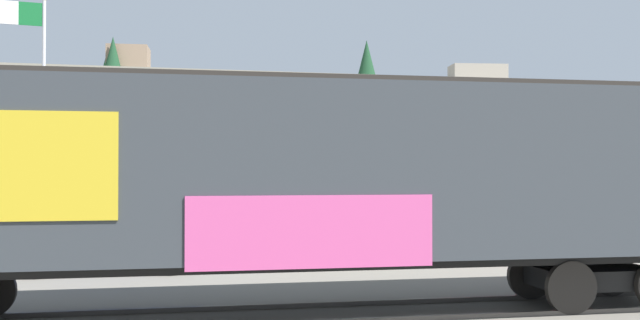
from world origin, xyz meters
TOP-DOWN VIEW (x-y plane):
  - ground_plane at (0.00, 0.00)m, footprint 260.00×260.00m
  - track at (-0.13, 0.01)m, footprint 60.01×4.35m
  - freight_car at (-0.01, -0.00)m, footprint 16.44×3.39m
  - flagpole at (-6.40, 13.54)m, footprint 1.65×0.29m
  - hillside at (0.03, 73.15)m, footprint 137.91×32.22m
  - parked_car_blue at (-3.38, 5.95)m, footprint 4.50×2.02m
  - parked_car_tan at (2.29, 6.70)m, footprint 4.18×2.23m
  - parked_car_red at (7.66, 6.65)m, footprint 4.75×2.54m

SIDE VIEW (x-z plane):
  - ground_plane at x=0.00m, z-range 0.00..0.00m
  - track at x=-0.13m, z-range 0.00..0.08m
  - parked_car_red at x=7.66m, z-range 0.00..1.55m
  - parked_car_tan at x=2.29m, z-range 0.00..1.69m
  - parked_car_blue at x=-3.38m, z-range -0.01..1.71m
  - freight_car at x=-0.01m, z-range 0.33..4.44m
  - flagpole at x=-6.40m, z-range 1.24..9.75m
  - hillside at x=0.03m, z-range -2.17..14.79m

